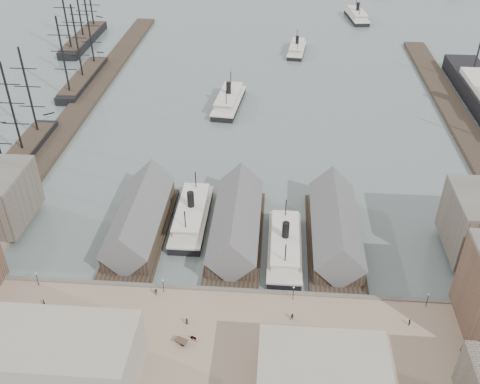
# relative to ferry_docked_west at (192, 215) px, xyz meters

# --- Properties ---
(ground) EXTENTS (900.00, 900.00, 0.00)m
(ground) POSITION_rel_ferry_docked_west_xyz_m (13.00, -22.89, -2.47)
(ground) COLOR #546160
(ground) RESTS_ON ground
(quay) EXTENTS (180.00, 30.00, 2.00)m
(quay) POSITION_rel_ferry_docked_west_xyz_m (13.00, -42.89, -1.47)
(quay) COLOR #8B735D
(quay) RESTS_ON ground
(seawall) EXTENTS (180.00, 1.20, 2.30)m
(seawall) POSITION_rel_ferry_docked_west_xyz_m (13.00, -28.09, -1.32)
(seawall) COLOR #59544C
(seawall) RESTS_ON ground
(west_wharf) EXTENTS (10.00, 220.00, 1.60)m
(west_wharf) POSITION_rel_ferry_docked_west_xyz_m (-55.00, 77.11, -1.67)
(west_wharf) COLOR #2D231C
(west_wharf) RESTS_ON ground
(east_wharf) EXTENTS (10.00, 180.00, 1.60)m
(east_wharf) POSITION_rel_ferry_docked_west_xyz_m (91.00, 67.11, -1.67)
(east_wharf) COLOR #2D231C
(east_wharf) RESTS_ON ground
(ferry_shed_west) EXTENTS (14.00, 42.00, 12.60)m
(ferry_shed_west) POSITION_rel_ferry_docked_west_xyz_m (-13.00, -6.01, 2.17)
(ferry_shed_west) COLOR #2D231C
(ferry_shed_west) RESTS_ON ground
(ferry_shed_center) EXTENTS (14.00, 42.00, 12.60)m
(ferry_shed_center) POSITION_rel_ferry_docked_west_xyz_m (13.00, -6.01, 2.17)
(ferry_shed_center) COLOR #2D231C
(ferry_shed_center) RESTS_ON ground
(ferry_shed_east) EXTENTS (14.00, 42.00, 12.60)m
(ferry_shed_east) POSITION_rel_ferry_docked_west_xyz_m (39.00, -6.01, 2.17)
(ferry_shed_east) COLOR #2D231C
(ferry_shed_east) RESTS_ON ground
(street_bldg_center) EXTENTS (24.00, 16.00, 10.00)m
(street_bldg_center) POSITION_rel_ferry_docked_west_xyz_m (33.00, -54.89, 4.53)
(street_bldg_center) COLOR gray
(street_bldg_center) RESTS_ON quay
(street_bldg_west) EXTENTS (30.00, 16.00, 12.00)m
(street_bldg_west) POSITION_rel_ferry_docked_west_xyz_m (-17.00, -54.89, 5.53)
(street_bldg_west) COLOR gray
(street_bldg_west) RESTS_ON quay
(lamp_post_far_w) EXTENTS (0.44, 0.44, 3.92)m
(lamp_post_far_w) POSITION_rel_ferry_docked_west_xyz_m (-32.00, -29.89, 2.24)
(lamp_post_far_w) COLOR black
(lamp_post_far_w) RESTS_ON quay
(lamp_post_near_w) EXTENTS (0.44, 0.44, 3.92)m
(lamp_post_near_w) POSITION_rel_ferry_docked_west_xyz_m (-2.00, -29.89, 2.24)
(lamp_post_near_w) COLOR black
(lamp_post_near_w) RESTS_ON quay
(lamp_post_near_e) EXTENTS (0.44, 0.44, 3.92)m
(lamp_post_near_e) POSITION_rel_ferry_docked_west_xyz_m (28.00, -29.89, 2.24)
(lamp_post_near_e) COLOR black
(lamp_post_near_e) RESTS_ON quay
(lamp_post_far_e) EXTENTS (0.44, 0.44, 3.92)m
(lamp_post_far_e) POSITION_rel_ferry_docked_west_xyz_m (58.00, -29.89, 2.24)
(lamp_post_far_e) COLOR black
(lamp_post_far_e) RESTS_ON quay
(ferry_docked_west) EXTENTS (8.85, 29.50, 10.54)m
(ferry_docked_west) POSITION_rel_ferry_docked_west_xyz_m (0.00, 0.00, 0.00)
(ferry_docked_west) COLOR black
(ferry_docked_west) RESTS_ON ground
(ferry_docked_east) EXTENTS (8.62, 28.74, 10.26)m
(ferry_docked_east) POSITION_rel_ferry_docked_west_xyz_m (26.00, -11.25, -0.06)
(ferry_docked_east) COLOR black
(ferry_docked_east) RESTS_ON ground
(ferry_open_near) EXTENTS (11.87, 30.73, 10.71)m
(ferry_open_near) POSITION_rel_ferry_docked_west_xyz_m (3.23, 76.74, 0.04)
(ferry_open_near) COLOR black
(ferry_open_near) RESTS_ON ground
(ferry_open_mid) EXTENTS (10.16, 25.37, 8.82)m
(ferry_open_mid) POSITION_rel_ferry_docked_west_xyz_m (30.97, 141.04, -0.40)
(ferry_open_mid) COLOR black
(ferry_open_mid) RESTS_ON ground
(ferry_open_far) EXTENTS (12.37, 29.74, 10.30)m
(ferry_open_far) POSITION_rel_ferry_docked_west_xyz_m (66.42, 199.58, -0.05)
(ferry_open_far) COLOR black
(ferry_open_far) RESTS_ON ground
(sailing_ship_near) EXTENTS (8.18, 56.32, 33.61)m
(sailing_ship_near) POSITION_rel_ferry_docked_west_xyz_m (-61.54, 24.45, -0.00)
(sailing_ship_near) COLOR black
(sailing_ship_near) RESTS_ON ground
(sailing_ship_mid) EXTENTS (8.19, 47.33, 33.68)m
(sailing_ship_mid) POSITION_rel_ferry_docked_west_xyz_m (-61.92, 95.19, -0.06)
(sailing_ship_mid) COLOR black
(sailing_ship_mid) RESTS_ON ground
(sailing_ship_far) EXTENTS (9.38, 52.14, 38.58)m
(sailing_ship_far) POSITION_rel_ferry_docked_west_xyz_m (-78.54, 147.04, 0.32)
(sailing_ship_far) COLOR black
(sailing_ship_far) RESTS_ON ground
(horse_cart_left) EXTENTS (4.63, 1.59, 1.51)m
(horse_cart_left) POSITION_rel_ferry_docked_west_xyz_m (-23.42, -39.74, 0.31)
(horse_cart_left) COLOR black
(horse_cart_left) RESTS_ON quay
(horse_cart_center) EXTENTS (4.81, 2.89, 1.42)m
(horse_cart_center) POSITION_rel_ferry_docked_west_xyz_m (6.05, -44.01, 0.29)
(horse_cart_center) COLOR black
(horse_cart_center) RESTS_ON quay
(horse_cart_right) EXTENTS (4.77, 2.76, 1.49)m
(horse_cart_right) POSITION_rel_ferry_docked_west_xyz_m (24.44, -44.85, 0.31)
(horse_cart_right) COLOR black
(horse_cart_right) RESTS_ON quay
(pedestrian_0) EXTENTS (0.60, 0.74, 1.81)m
(pedestrian_0) POSITION_rel_ferry_docked_west_xyz_m (-28.18, -36.16, 0.44)
(pedestrian_0) COLOR black
(pedestrian_0) RESTS_ON quay
(pedestrian_1) EXTENTS (0.95, 0.88, 1.56)m
(pedestrian_1) POSITION_rel_ferry_docked_west_xyz_m (-19.38, -42.01, 0.31)
(pedestrian_1) COLOR black
(pedestrian_1) RESTS_ON quay
(pedestrian_2) EXTENTS (1.28, 1.16, 1.73)m
(pedestrian_2) POSITION_rel_ferry_docked_west_xyz_m (-3.61, -30.89, 0.40)
(pedestrian_2) COLOR black
(pedestrian_2) RESTS_ON quay
(pedestrian_3) EXTENTS (0.71, 1.08, 1.71)m
(pedestrian_3) POSITION_rel_ferry_docked_west_xyz_m (-3.31, -46.72, 0.38)
(pedestrian_3) COLOR black
(pedestrian_3) RESTS_ON quay
(pedestrian_4) EXTENTS (0.77, 0.91, 1.58)m
(pedestrian_4) POSITION_rel_ferry_docked_west_xyz_m (4.86, -39.04, 0.32)
(pedestrian_4) COLOR black
(pedestrian_4) RESTS_ON quay
(pedestrian_5) EXTENTS (0.61, 0.73, 1.72)m
(pedestrian_5) POSITION_rel_ferry_docked_west_xyz_m (24.27, -43.89, 0.39)
(pedestrian_5) COLOR black
(pedestrian_5) RESTS_ON quay
(pedestrian_6) EXTENTS (0.85, 0.68, 1.70)m
(pedestrian_6) POSITION_rel_ferry_docked_west_xyz_m (27.80, -36.09, 0.38)
(pedestrian_6) COLOR black
(pedestrian_6) RESTS_ON quay
(pedestrian_7) EXTENTS (1.16, 1.31, 1.76)m
(pedestrian_7) POSITION_rel_ferry_docked_west_xyz_m (43.18, -43.82, 0.41)
(pedestrian_7) COLOR black
(pedestrian_7) RESTS_ON quay
(pedestrian_8) EXTENTS (0.51, 1.00, 1.63)m
(pedestrian_8) POSITION_rel_ferry_docked_west_xyz_m (53.19, -35.68, 0.35)
(pedestrian_8) COLOR black
(pedestrian_8) RESTS_ON quay
(pedestrian_9) EXTENTS (0.90, 0.59, 1.82)m
(pedestrian_9) POSITION_rel_ferry_docked_west_xyz_m (62.71, -42.17, 0.44)
(pedestrian_9) COLOR black
(pedestrian_9) RESTS_ON quay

